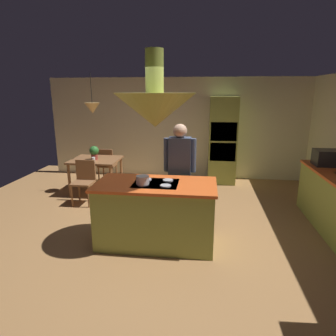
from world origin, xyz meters
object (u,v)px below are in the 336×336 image
(cup_on_table, at_px, (93,159))
(cooking_pot_on_cooktop, at_px, (143,180))
(oven_tower, at_px, (223,141))
(chair_by_back_wall, at_px, (106,163))
(kitchen_island, at_px, (156,213))
(person_at_island, at_px, (180,168))
(chair_facing_island, at_px, (84,179))
(microwave_on_counter, at_px, (328,158))
(dining_table, at_px, (96,164))
(potted_plant_on_table, at_px, (94,152))

(cup_on_table, bearing_deg, cooking_pot_on_cooktop, -53.22)
(oven_tower, xyz_separation_m, chair_by_back_wall, (-2.80, -0.48, -0.54))
(oven_tower, bearing_deg, cup_on_table, -153.67)
(kitchen_island, xyz_separation_m, oven_tower, (1.10, 3.24, 0.58))
(cup_on_table, bearing_deg, person_at_island, -30.88)
(chair_facing_island, relative_size, microwave_on_counter, 1.89)
(dining_table, distance_m, microwave_on_counter, 4.61)
(cup_on_table, xyz_separation_m, microwave_on_counter, (4.50, -0.46, 0.26))
(chair_facing_island, xyz_separation_m, potted_plant_on_table, (0.00, 0.61, 0.42))
(chair_facing_island, xyz_separation_m, chair_by_back_wall, (0.00, 1.34, 0.00))
(dining_table, height_order, cooking_pot_on_cooktop, cooking_pot_on_cooktop)
(oven_tower, height_order, person_at_island, oven_tower)
(dining_table, height_order, chair_by_back_wall, chair_by_back_wall)
(kitchen_island, distance_m, chair_by_back_wall, 3.25)
(potted_plant_on_table, bearing_deg, person_at_island, -33.87)
(kitchen_island, distance_m, dining_table, 2.71)
(microwave_on_counter, xyz_separation_m, cooking_pot_on_cooktop, (-3.00, -1.55, -0.06))
(kitchen_island, xyz_separation_m, cup_on_table, (-1.66, 1.88, 0.34))
(kitchen_island, height_order, cooking_pot_on_cooktop, cooking_pot_on_cooktop)
(chair_facing_island, bearing_deg, cooking_pot_on_cooktop, -45.41)
(dining_table, bearing_deg, microwave_on_counter, -8.55)
(kitchen_island, relative_size, oven_tower, 0.83)
(kitchen_island, relative_size, person_at_island, 1.02)
(dining_table, xyz_separation_m, chair_facing_island, (0.00, -0.67, -0.15))
(chair_facing_island, relative_size, potted_plant_on_table, 2.90)
(cup_on_table, relative_size, microwave_on_counter, 0.20)
(oven_tower, bearing_deg, kitchen_island, -108.74)
(cup_on_table, bearing_deg, oven_tower, 26.33)
(person_at_island, height_order, chair_by_back_wall, person_at_island)
(potted_plant_on_table, bearing_deg, cup_on_table, -76.78)
(potted_plant_on_table, bearing_deg, oven_tower, 23.15)
(person_at_island, distance_m, cooking_pot_on_cooktop, 0.95)
(oven_tower, height_order, dining_table, oven_tower)
(potted_plant_on_table, relative_size, cooking_pot_on_cooktop, 1.67)
(person_at_island, height_order, chair_facing_island, person_at_island)
(cup_on_table, xyz_separation_m, cooking_pot_on_cooktop, (1.50, -2.01, 0.20))
(chair_by_back_wall, bearing_deg, cup_on_table, 92.55)
(microwave_on_counter, distance_m, cooking_pot_on_cooktop, 3.38)
(dining_table, height_order, chair_facing_island, chair_facing_island)
(chair_by_back_wall, height_order, potted_plant_on_table, potted_plant_on_table)
(person_at_island, height_order, microwave_on_counter, person_at_island)
(chair_facing_island, distance_m, microwave_on_counter, 4.57)
(person_at_island, distance_m, cup_on_table, 2.27)
(microwave_on_counter, bearing_deg, potted_plant_on_table, 172.12)
(dining_table, relative_size, chair_by_back_wall, 1.19)
(person_at_island, bearing_deg, chair_facing_island, 160.13)
(chair_facing_island, relative_size, chair_by_back_wall, 1.00)
(chair_facing_island, bearing_deg, oven_tower, 32.89)
(kitchen_island, height_order, chair_by_back_wall, kitchen_island)
(cup_on_table, bearing_deg, microwave_on_counter, -5.83)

